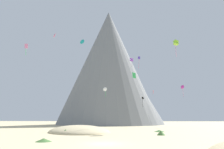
# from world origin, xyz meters

# --- Properties ---
(ground_plane) EXTENTS (400.00, 400.00, 0.00)m
(ground_plane) POSITION_xyz_m (0.00, 0.00, 0.00)
(ground_plane) COLOR beige
(dune_foreground_right) EXTENTS (18.87, 21.29, 2.96)m
(dune_foreground_right) POSITION_xyz_m (-8.47, 19.29, 0.00)
(dune_foreground_right) COLOR #CCBA8E
(dune_foreground_right) RESTS_ON ground_plane
(bush_mid_center) EXTENTS (2.56, 2.56, 0.94)m
(bush_mid_center) POSITION_xyz_m (-9.11, 12.49, 0.47)
(bush_mid_center) COLOR #568442
(bush_mid_center) RESTS_ON ground_plane
(bush_near_right) EXTENTS (1.44, 1.44, 0.96)m
(bush_near_right) POSITION_xyz_m (-8.44, 18.47, 0.48)
(bush_near_right) COLOR #568442
(bush_near_right) RESTS_ON ground_plane
(bush_ridge_crest) EXTENTS (2.44, 2.44, 0.42)m
(bush_ridge_crest) POSITION_xyz_m (8.85, 21.96, 0.21)
(bush_ridge_crest) COLOR #477238
(bush_ridge_crest) RESTS_ON ground_plane
(bush_low_patch) EXTENTS (2.04, 2.04, 0.80)m
(bush_low_patch) POSITION_xyz_m (8.09, 12.88, 0.40)
(bush_low_patch) COLOR #568442
(bush_low_patch) RESTS_ON ground_plane
(bush_far_left) EXTENTS (2.56, 2.56, 0.41)m
(bush_far_left) POSITION_xyz_m (-7.94, 1.15, 0.21)
(bush_far_left) COLOR #477238
(bush_far_left) RESTS_ON ground_plane
(rock_massif) EXTENTS (64.20, 63.74, 61.63)m
(rock_massif) POSITION_xyz_m (-6.76, 76.33, 26.10)
(rock_massif) COLOR slate
(rock_massif) RESTS_ON ground_plane
(kite_violet_high) EXTENTS (1.60, 1.61, 4.02)m
(kite_violet_high) POSITION_xyz_m (2.81, 56.32, 27.08)
(kite_violet_high) COLOR purple
(kite_white_low) EXTENTS (1.40, 0.58, 3.35)m
(kite_white_low) POSITION_xyz_m (-6.14, 40.82, 12.44)
(kite_white_low) COLOR white
(kite_green_low) EXTENTS (0.90, 1.00, 1.50)m
(kite_green_low) POSITION_xyz_m (3.67, 23.36, 13.14)
(kite_green_low) COLOR green
(kite_black_low) EXTENTS (0.90, 0.84, 4.03)m
(kite_black_low) POSITION_xyz_m (6.81, 54.72, 10.18)
(kite_black_low) COLOR black
(kite_teal_high) EXTENTS (2.27, 1.54, 2.16)m
(kite_teal_high) POSITION_xyz_m (-17.70, 51.89, 34.51)
(kite_teal_high) COLOR teal
(kite_indigo_mid) EXTENTS (0.88, 0.47, 4.92)m
(kite_indigo_mid) POSITION_xyz_m (5.72, 49.63, 25.02)
(kite_indigo_mid) COLOR #5138B2
(kite_pink_mid) EXTENTS (0.91, 0.39, 3.14)m
(kite_pink_mid) POSITION_xyz_m (-22.81, 19.68, 20.21)
(kite_pink_mid) COLOR pink
(kite_rainbow_mid) EXTENTS (0.84, 0.84, 0.85)m
(kite_rainbow_mid) POSITION_xyz_m (-15.66, 19.62, 22.90)
(kite_rainbow_mid) COLOR #E5668C
(kite_red_low) EXTENTS (0.36, 1.06, 1.45)m
(kite_red_low) POSITION_xyz_m (10.45, 48.85, 12.25)
(kite_red_low) COLOR red
(kite_lime_mid) EXTENTS (1.53, 1.48, 5.05)m
(kite_lime_mid) POSITION_xyz_m (16.04, 31.84, 24.42)
(kite_lime_mid) COLOR #8CD133
(kite_magenta_low) EXTENTS (1.30, 1.23, 4.27)m
(kite_magenta_low) POSITION_xyz_m (20.79, 48.46, 13.88)
(kite_magenta_low) COLOR #D1339E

